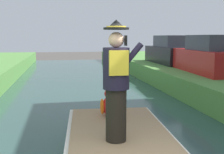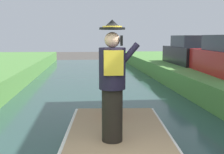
# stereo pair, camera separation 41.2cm
# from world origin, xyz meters

# --- Properties ---
(person_pirate) EXTENTS (0.61, 0.42, 1.85)m
(person_pirate) POSITION_xyz_m (-0.10, 1.27, 1.64)
(person_pirate) COLOR black
(person_pirate) RESTS_ON boat
(parrot_plush) EXTENTS (0.36, 0.35, 0.57)m
(parrot_plush) POSITION_xyz_m (0.02, 2.62, 0.95)
(parrot_plush) COLOR red
(parrot_plush) RESTS_ON boat
(parked_car_dark) EXTENTS (1.73, 4.01, 1.50)m
(parked_car_dark) POSITION_xyz_m (5.05, 11.42, 1.51)
(parked_car_dark) COLOR black
(parked_car_dark) RESTS_ON grass_bank_far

